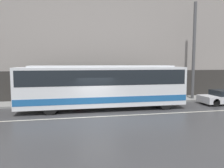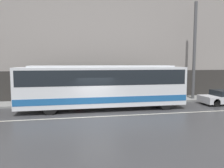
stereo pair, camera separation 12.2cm
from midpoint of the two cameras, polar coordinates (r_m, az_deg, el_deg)
name	(u,v)px [view 1 (the left image)]	position (r m, az deg, el deg)	size (l,w,h in m)	color
ground_plane	(97,117)	(14.52, -4.08, -8.53)	(60.00, 60.00, 0.00)	#38383A
sidewalk	(89,102)	(19.64, -6.11, -4.64)	(60.00, 2.55, 0.15)	gray
building_facade	(87,41)	(20.85, -6.65, 10.98)	(60.00, 0.35, 11.45)	gray
lane_stripe	(97,117)	(14.52, -4.08, -8.52)	(54.00, 0.14, 0.01)	beige
transit_bus	(103,85)	(16.53, -2.55, -0.20)	(12.49, 2.50, 3.33)	silver
utility_pole_near	(194,51)	(22.06, 20.45, 8.08)	(0.28, 0.28, 8.99)	#4C4C4F
pedestrian_waiting	(78,92)	(20.30, -8.97, -2.08)	(0.36, 0.36, 1.56)	maroon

